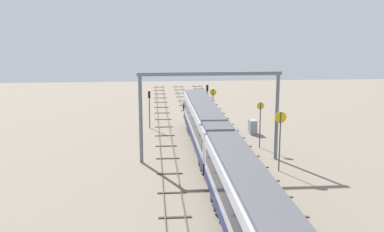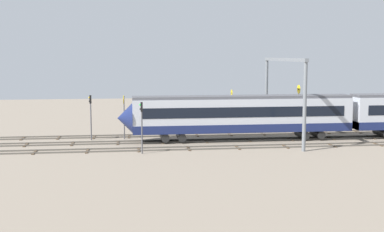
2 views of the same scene
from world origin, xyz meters
TOP-DOWN VIEW (x-y plane):
  - ground_plane at (0.00, 0.00)m, footprint 110.94×110.94m
  - track_near_foreground at (0.00, -4.22)m, footprint 94.94×2.40m
  - track_with_train at (0.00, 0.00)m, footprint 94.94×2.40m
  - track_middle at (0.00, 4.22)m, footprint 94.94×2.40m
  - train at (-18.27, 0.00)m, footprint 50.40×3.24m
  - overhead_gantry at (-11.01, 0.02)m, footprint 0.40×14.30m
  - speed_sign_near_foreground at (-6.53, -6.18)m, footprint 0.14×0.82m
  - speed_sign_mid_trackside at (6.44, -2.60)m, footprint 0.14×0.92m
  - speed_sign_far_trackside at (-14.92, -6.11)m, footprint 0.14×1.09m
  - signal_light_trackside_approach at (10.06, -2.23)m, footprint 0.31×0.32m
  - signal_light_trackside_departure at (4.70, 6.09)m, footprint 0.31×0.32m
  - relay_cabinet at (0.28, -6.85)m, footprint 1.60×0.88m

SIDE VIEW (x-z plane):
  - ground_plane at x=0.00m, z-range 0.00..0.00m
  - track_near_foreground at x=0.00m, z-range -0.01..0.15m
  - track_with_train at x=0.00m, z-range -0.01..0.15m
  - track_middle at x=0.00m, z-range -0.01..0.15m
  - relay_cabinet at x=0.28m, z-range 0.00..1.77m
  - train at x=-18.27m, z-range 0.26..5.06m
  - speed_sign_mid_trackside at x=6.44m, z-range 0.75..5.65m
  - signal_light_trackside_departure at x=4.70m, z-range 0.74..5.68m
  - signal_light_trackside_approach at x=10.06m, z-range 0.74..5.73m
  - speed_sign_near_foreground at x=-6.53m, z-range 0.68..5.86m
  - speed_sign_far_trackside at x=-14.92m, z-range 0.97..6.67m
  - overhead_gantry at x=-11.01m, z-range 1.95..10.99m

